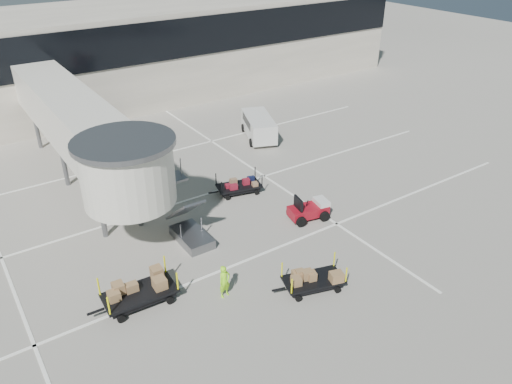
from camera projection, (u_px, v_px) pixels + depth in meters
ground at (269, 282)px, 23.20m from camera, size 140.00×140.00×0.00m
lane_markings at (169, 203)px, 29.63m from camera, size 40.00×30.00×0.02m
terminal at (65, 60)px, 42.74m from camera, size 64.00×12.11×15.20m
jet_bridge at (87, 132)px, 28.07m from camera, size 5.70×20.40×6.03m
baggage_tug at (309, 210)px, 27.87m from camera, size 2.39×1.78×1.46m
suitcase_cart at (239, 186)px, 30.47m from camera, size 3.35×1.90×1.28m
box_cart_near at (317, 278)px, 22.62m from camera, size 3.41×2.06×1.31m
box_cart_far at (142, 292)px, 21.73m from camera, size 3.91×1.71×1.52m
ground_worker at (225, 281)px, 22.00m from camera, size 0.64×0.47×1.60m
minivan at (258, 125)px, 37.92m from camera, size 3.34×4.86×1.71m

